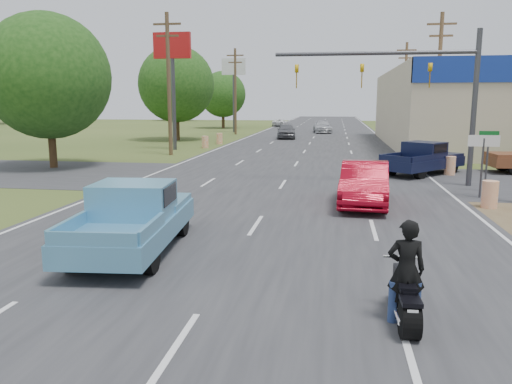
% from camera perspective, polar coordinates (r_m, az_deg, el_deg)
% --- Properties ---
extents(ground, '(200.00, 200.00, 0.00)m').
position_cam_1_polar(ground, '(8.29, -9.25, -17.27)').
color(ground, '#3A4B1E').
rests_on(ground, ground).
extents(main_road, '(15.00, 180.00, 0.02)m').
position_cam_1_polar(main_road, '(47.17, 6.17, 5.55)').
color(main_road, '#2D2D30').
rests_on(main_road, ground).
extents(cross_road, '(120.00, 10.00, 0.02)m').
position_cam_1_polar(cross_road, '(25.36, 3.55, 1.59)').
color(cross_road, '#2D2D30').
rests_on(cross_road, ground).
extents(utility_pole_2, '(2.00, 0.28, 10.00)m').
position_cam_1_polar(utility_pole_2, '(38.65, 20.11, 11.86)').
color(utility_pole_2, '#4C3823').
rests_on(utility_pole_2, ground).
extents(utility_pole_3, '(2.00, 0.28, 10.00)m').
position_cam_1_polar(utility_pole_3, '(56.43, 16.64, 11.34)').
color(utility_pole_3, '#4C3823').
rests_on(utility_pole_3, ground).
extents(utility_pole_5, '(2.00, 0.28, 10.00)m').
position_cam_1_polar(utility_pole_5, '(36.96, -9.94, 12.42)').
color(utility_pole_5, '#4C3823').
rests_on(utility_pole_5, ground).
extents(utility_pole_6, '(2.00, 0.28, 10.00)m').
position_cam_1_polar(utility_pole_6, '(60.17, -2.38, 11.65)').
color(utility_pole_6, '#4C3823').
rests_on(utility_pole_6, ground).
extents(tree_0, '(7.14, 7.14, 8.84)m').
position_cam_1_polar(tree_0, '(31.59, -22.74, 12.09)').
color(tree_0, '#422D19').
rests_on(tree_0, ground).
extents(tree_1, '(7.56, 7.56, 9.36)m').
position_cam_1_polar(tree_1, '(51.51, -9.11, 12.06)').
color(tree_1, '#422D19').
rests_on(tree_1, ground).
extents(tree_2, '(6.72, 6.72, 8.32)m').
position_cam_1_polar(tree_2, '(74.83, -3.80, 11.08)').
color(tree_2, '#422D19').
rests_on(tree_2, ground).
extents(tree_4, '(9.24, 9.24, 11.44)m').
position_cam_1_polar(tree_4, '(100.10, -26.42, 10.90)').
color(tree_4, '#422D19').
rests_on(tree_4, ground).
extents(tree_5, '(7.98, 7.98, 9.88)m').
position_cam_1_polar(tree_5, '(105.65, 24.66, 10.44)').
color(tree_5, '#422D19').
rests_on(tree_5, ground).
extents(tree_6, '(8.82, 8.82, 10.92)m').
position_cam_1_polar(tree_6, '(107.02, -8.72, 11.55)').
color(tree_6, '#422D19').
rests_on(tree_6, ground).
extents(barrel_0, '(0.56, 0.56, 1.00)m').
position_cam_1_polar(barrel_0, '(20.04, 25.17, -0.25)').
color(barrel_0, orange).
rests_on(barrel_0, ground).
extents(barrel_1, '(0.56, 0.56, 1.00)m').
position_cam_1_polar(barrel_1, '(28.30, 21.28, 2.81)').
color(barrel_1, orange).
rests_on(barrel_1, ground).
extents(barrel_2, '(0.56, 0.56, 1.00)m').
position_cam_1_polar(barrel_2, '(42.51, -5.83, 5.71)').
color(barrel_2, orange).
rests_on(barrel_2, ground).
extents(barrel_3, '(0.56, 0.56, 1.00)m').
position_cam_1_polar(barrel_3, '(46.31, -4.20, 6.10)').
color(barrel_3, orange).
rests_on(barrel_3, ground).
extents(pole_sign_left_near, '(3.00, 0.35, 9.20)m').
position_cam_1_polar(pole_sign_left_near, '(41.18, -9.52, 14.77)').
color(pole_sign_left_near, '#3F3F44').
rests_on(pole_sign_left_near, ground).
extents(pole_sign_left_far, '(3.00, 0.35, 9.20)m').
position_cam_1_polar(pole_sign_left_far, '(64.35, -2.56, 13.21)').
color(pole_sign_left_far, '#3F3F44').
rests_on(pole_sign_left_far, ground).
extents(lane_sign, '(1.20, 0.08, 2.52)m').
position_cam_1_polar(lane_sign, '(21.83, 24.53, 4.30)').
color(lane_sign, '#3F3F44').
rests_on(lane_sign, ground).
extents(street_name_sign, '(0.80, 0.08, 2.61)m').
position_cam_1_polar(street_name_sign, '(23.46, 24.93, 3.89)').
color(street_name_sign, '#3F3F44').
rests_on(street_name_sign, ground).
extents(signal_mast, '(9.12, 0.40, 7.00)m').
position_cam_1_polar(signal_mast, '(24.22, 17.60, 12.11)').
color(signal_mast, '#3F3F44').
rests_on(signal_mast, ground).
extents(red_convertible, '(2.03, 4.97, 1.60)m').
position_cam_1_polar(red_convertible, '(19.05, 12.28, 0.91)').
color(red_convertible, maroon).
rests_on(red_convertible, ground).
extents(motorcycle, '(0.62, 2.01, 1.02)m').
position_cam_1_polar(motorcycle, '(9.16, 16.66, -11.72)').
color(motorcycle, black).
rests_on(motorcycle, ground).
extents(rider, '(0.66, 0.44, 1.76)m').
position_cam_1_polar(rider, '(9.05, 16.76, -9.09)').
color(rider, black).
rests_on(rider, ground).
extents(blue_pickup, '(2.54, 5.57, 1.79)m').
position_cam_1_polar(blue_pickup, '(13.25, -13.74, -2.72)').
color(blue_pickup, black).
rests_on(blue_pickup, ground).
extents(navy_pickup, '(4.94, 5.29, 1.74)m').
position_cam_1_polar(navy_pickup, '(28.13, 18.65, 3.71)').
color(navy_pickup, black).
rests_on(navy_pickup, ground).
extents(distant_car_grey, '(2.36, 4.85, 1.59)m').
position_cam_1_polar(distant_car_grey, '(53.29, 3.47, 6.97)').
color(distant_car_grey, '#58595D').
rests_on(distant_car_grey, ground).
extents(distant_car_silver, '(2.71, 5.39, 1.50)m').
position_cam_1_polar(distant_car_silver, '(63.81, 7.60, 7.39)').
color(distant_car_silver, '#B5B5BA').
rests_on(distant_car_silver, ground).
extents(distant_car_white, '(2.20, 4.38, 1.19)m').
position_cam_1_polar(distant_car_white, '(80.45, 2.75, 7.92)').
color(distant_car_white, white).
rests_on(distant_car_white, ground).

